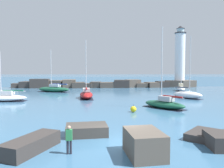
% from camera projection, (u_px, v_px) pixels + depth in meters
% --- Properties ---
extents(ground_plane, '(600.00, 600.00, 0.00)m').
position_uv_depth(ground_plane, '(119.00, 143.00, 14.75)').
color(ground_plane, '#3D6B8E').
extents(open_sea_beyond, '(400.00, 116.00, 0.01)m').
position_uv_depth(open_sea_beyond, '(101.00, 79.00, 124.27)').
color(open_sea_beyond, '#2D5B7F').
rests_on(open_sea_beyond, ground).
extents(breakwater_jetty, '(54.91, 6.62, 2.59)m').
position_uv_depth(breakwater_jetty, '(106.00, 84.00, 64.54)').
color(breakwater_jetty, '#383330').
rests_on(breakwater_jetty, ground).
extents(lighthouse, '(3.99, 3.99, 18.43)m').
position_uv_depth(lighthouse, '(180.00, 60.00, 66.07)').
color(lighthouse, gray).
rests_on(lighthouse, ground).
extents(foreground_rocks, '(16.17, 6.98, 1.45)m').
position_uv_depth(foreground_rocks, '(152.00, 139.00, 14.01)').
color(foreground_rocks, '#383330').
rests_on(foreground_rocks, ground).
extents(sailboat_moored_0, '(5.42, 5.97, 10.57)m').
position_uv_depth(sailboat_moored_0, '(164.00, 104.00, 28.33)').
color(sailboat_moored_0, '#195138').
rests_on(sailboat_moored_0, ground).
extents(sailboat_moored_1, '(2.87, 7.44, 10.37)m').
position_uv_depth(sailboat_moored_1, '(86.00, 94.00, 38.99)').
color(sailboat_moored_1, maroon).
rests_on(sailboat_moored_1, ground).
extents(sailboat_moored_2, '(5.04, 5.23, 10.90)m').
position_uv_depth(sailboat_moored_2, '(187.00, 95.00, 38.47)').
color(sailboat_moored_2, white).
rests_on(sailboat_moored_2, ground).
extents(sailboat_moored_3, '(8.25, 5.08, 9.76)m').
position_uv_depth(sailboat_moored_3, '(54.00, 89.00, 50.49)').
color(sailboat_moored_3, '#195138').
rests_on(sailboat_moored_3, ground).
extents(sailboat_moored_4, '(7.10, 2.71, 7.95)m').
position_uv_depth(sailboat_moored_4, '(5.00, 97.00, 34.92)').
color(sailboat_moored_4, white).
rests_on(sailboat_moored_4, ground).
extents(sailboat_moored_5, '(3.51, 6.76, 10.58)m').
position_uv_depth(sailboat_moored_5, '(181.00, 88.00, 52.53)').
color(sailboat_moored_5, white).
rests_on(sailboat_moored_5, ground).
extents(mooring_buoy_orange_near, '(0.72, 0.72, 0.92)m').
position_uv_depth(mooring_buoy_orange_near, '(133.00, 109.00, 25.69)').
color(mooring_buoy_orange_near, yellow).
rests_on(mooring_buoy_orange_near, ground).
extents(person_on_rocks, '(0.36, 0.22, 1.68)m').
position_uv_depth(person_on_rocks, '(69.00, 138.00, 12.68)').
color(person_on_rocks, '#282833').
rests_on(person_on_rocks, ground).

